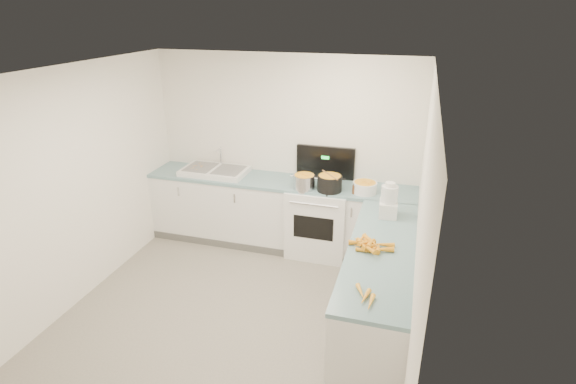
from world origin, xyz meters
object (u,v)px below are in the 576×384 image
(food_processor, at_px, (389,202))
(steel_pot, at_px, (304,183))
(black_pot, at_px, (330,184))
(spice_jar, at_px, (357,191))
(stove, at_px, (319,218))
(sink, at_px, (215,171))
(mixing_bowl, at_px, (365,187))
(extract_bottle, at_px, (354,190))

(food_processor, bearing_deg, steel_pot, 154.37)
(black_pot, height_order, food_processor, food_processor)
(spice_jar, bearing_deg, stove, 162.01)
(sink, relative_size, steel_pot, 3.18)
(stove, xyz_separation_m, steel_pot, (-0.17, -0.17, 0.54))
(spice_jar, distance_m, food_processor, 0.67)
(sink, xyz_separation_m, steel_pot, (1.28, -0.18, 0.04))
(mixing_bowl, bearing_deg, black_pot, -172.39)
(black_pot, xyz_separation_m, extract_bottle, (0.30, -0.02, -0.03))
(sink, distance_m, steel_pot, 1.30)
(food_processor, bearing_deg, spice_jar, 128.15)
(extract_bottle, bearing_deg, steel_pot, -179.65)
(black_pot, bearing_deg, mixing_bowl, 7.61)
(spice_jar, height_order, food_processor, food_processor)
(mixing_bowl, xyz_separation_m, spice_jar, (-0.08, -0.07, -0.03))
(steel_pot, distance_m, food_processor, 1.17)
(black_pot, xyz_separation_m, mixing_bowl, (0.42, 0.06, -0.02))
(steel_pot, bearing_deg, spice_jar, 0.85)
(steel_pot, bearing_deg, extract_bottle, 0.35)
(stove, relative_size, extract_bottle, 12.54)
(black_pot, xyz_separation_m, food_processor, (0.74, -0.53, 0.08))
(sink, bearing_deg, food_processor, -16.39)
(extract_bottle, height_order, spice_jar, extract_bottle)
(black_pot, bearing_deg, sink, 174.20)
(food_processor, bearing_deg, black_pot, 144.65)
(black_pot, bearing_deg, steel_pot, -176.35)
(steel_pot, height_order, black_pot, black_pot)
(sink, xyz_separation_m, spice_jar, (1.93, -0.17, 0.00))
(steel_pot, bearing_deg, stove, 45.26)
(stove, relative_size, food_processor, 3.55)
(mixing_bowl, bearing_deg, spice_jar, -141.41)
(stove, bearing_deg, spice_jar, -17.99)
(steel_pot, relative_size, spice_jar, 3.36)
(spice_jar, bearing_deg, steel_pot, -179.15)
(extract_bottle, xyz_separation_m, spice_jar, (0.03, 0.01, -0.01))
(sink, distance_m, extract_bottle, 1.91)
(mixing_bowl, relative_size, spice_jar, 3.60)
(stove, height_order, black_pot, stove)
(sink, bearing_deg, stove, -0.62)
(steel_pot, distance_m, extract_bottle, 0.61)
(mixing_bowl, bearing_deg, sink, 176.98)
(mixing_bowl, distance_m, spice_jar, 0.11)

